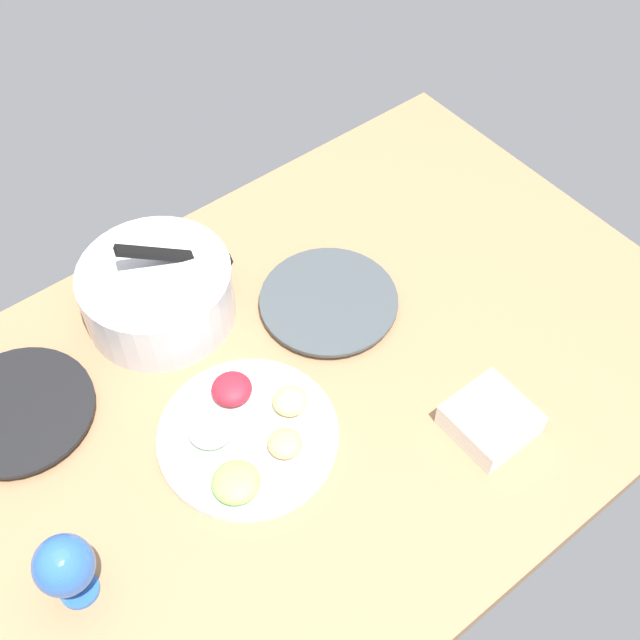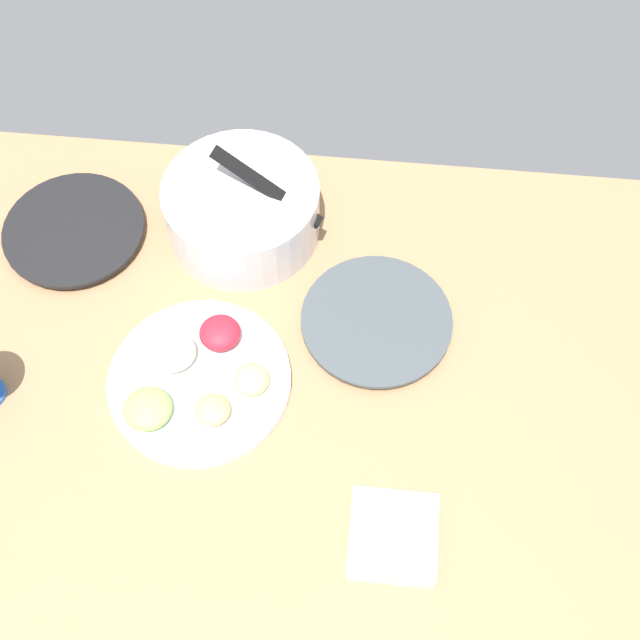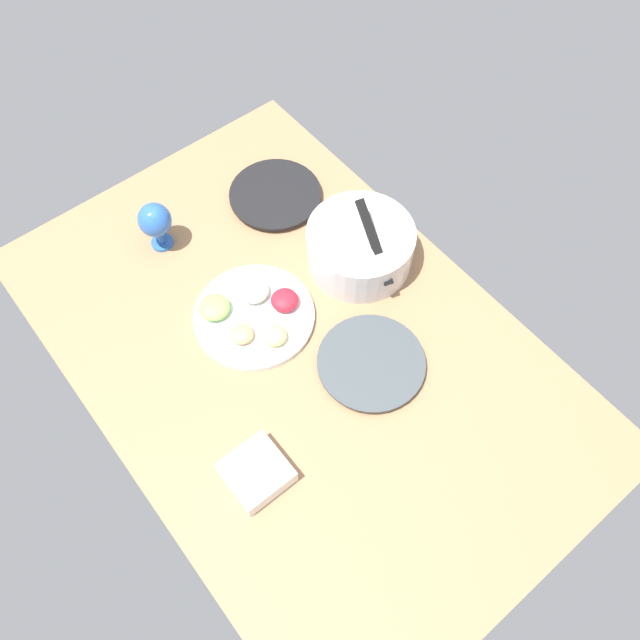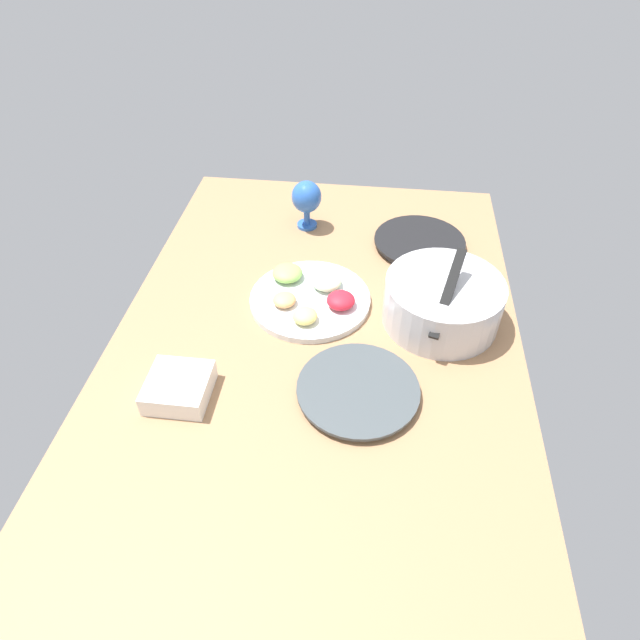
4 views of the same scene
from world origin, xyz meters
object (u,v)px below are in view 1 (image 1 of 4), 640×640
object	(u,v)px
mixing_bowl	(158,291)
hurricane_glass_blue	(65,567)
fruit_platter	(246,434)
square_bowl_white	(491,419)
dinner_plate_right	(329,302)
dinner_plate_left	(19,412)

from	to	relation	value
mixing_bowl	hurricane_glass_blue	bearing A→B (deg)	-134.70
fruit_platter	mixing_bowl	bearing A→B (deg)	84.39
hurricane_glass_blue	fruit_platter	bearing A→B (deg)	9.31
fruit_platter	hurricane_glass_blue	xyz separation A→B (cm)	(-36.98, -6.06, 8.40)
mixing_bowl	hurricane_glass_blue	size ratio (longest dim) A/B	1.97
mixing_bowl	square_bowl_white	bearing A→B (deg)	-61.34
dinner_plate_right	hurricane_glass_blue	bearing A→B (deg)	-162.68
hurricane_glass_blue	dinner_plate_left	bearing A→B (deg)	79.13
dinner_plate_left	mixing_bowl	size ratio (longest dim) A/B	0.90
mixing_bowl	fruit_platter	world-z (taller)	mixing_bowl
mixing_bowl	fruit_platter	bearing A→B (deg)	-95.61
dinner_plate_left	mixing_bowl	xyz separation A→B (cm)	(33.48, 4.77, 5.54)
dinner_plate_right	square_bowl_white	xyz separation A→B (cm)	(5.17, -40.48, 1.73)
fruit_platter	hurricane_glass_blue	bearing A→B (deg)	-170.69
dinner_plate_left	square_bowl_white	distance (cm)	86.36
dinner_plate_left	dinner_plate_right	world-z (taller)	dinner_plate_left
dinner_plate_left	mixing_bowl	distance (cm)	34.27
mixing_bowl	fruit_platter	distance (cm)	35.28
mixing_bowl	hurricane_glass_blue	distance (cm)	57.53
dinner_plate_left	mixing_bowl	world-z (taller)	mixing_bowl
dinner_plate_right	hurricane_glass_blue	world-z (taller)	hurricane_glass_blue
square_bowl_white	fruit_platter	bearing A→B (deg)	145.07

